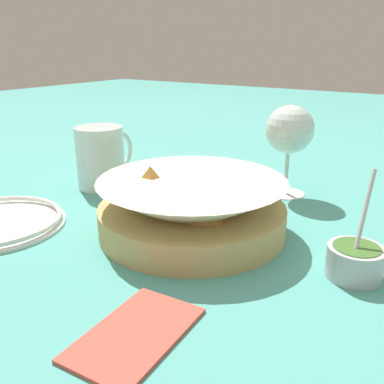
# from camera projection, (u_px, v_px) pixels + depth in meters

# --- Properties ---
(ground_plane) EXTENTS (4.00, 4.00, 0.00)m
(ground_plane) POSITION_uv_depth(u_px,v_px,m) (204.00, 227.00, 0.64)
(ground_plane) COLOR teal
(food_basket) EXTENTS (0.27, 0.27, 0.10)m
(food_basket) POSITION_uv_depth(u_px,v_px,m) (191.00, 209.00, 0.62)
(food_basket) COLOR tan
(food_basket) RESTS_ON ground_plane
(sauce_cup) EXTENTS (0.08, 0.07, 0.12)m
(sauce_cup) POSITION_uv_depth(u_px,v_px,m) (355.00, 260.00, 0.50)
(sauce_cup) COLOR #B7B7BC
(sauce_cup) RESTS_ON ground_plane
(wine_glass) EXTENTS (0.09, 0.09, 0.16)m
(wine_glass) POSITION_uv_depth(u_px,v_px,m) (289.00, 132.00, 0.75)
(wine_glass) COLOR silver
(wine_glass) RESTS_ON ground_plane
(beer_mug) EXTENTS (0.13, 0.09, 0.12)m
(beer_mug) POSITION_uv_depth(u_px,v_px,m) (101.00, 159.00, 0.81)
(beer_mug) COLOR silver
(beer_mug) RESTS_ON ground_plane
(napkin) EXTENTS (0.14, 0.09, 0.01)m
(napkin) POSITION_uv_depth(u_px,v_px,m) (135.00, 332.00, 0.40)
(napkin) COLOR #DB4C3D
(napkin) RESTS_ON ground_plane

